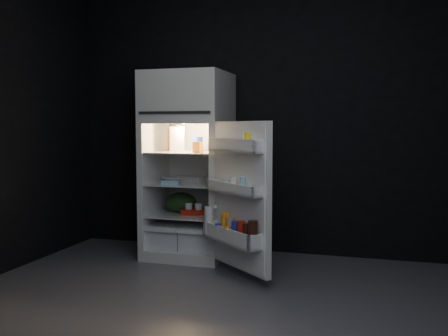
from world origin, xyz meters
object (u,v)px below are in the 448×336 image
(refrigerator, at_px, (189,159))
(egg_carton, at_px, (191,180))
(milk_jug, at_px, (178,139))
(fridge_door, at_px, (238,198))
(yogurt_tray, at_px, (195,212))

(refrigerator, xyz_separation_m, egg_carton, (0.07, -0.13, -0.19))
(refrigerator, bearing_deg, milk_jug, -165.70)
(fridge_door, distance_m, milk_jug, 1.08)
(refrigerator, distance_m, fridge_door, 0.95)
(milk_jug, bearing_deg, egg_carton, -45.09)
(fridge_door, relative_size, milk_jug, 5.08)
(fridge_door, bearing_deg, refrigerator, 136.68)
(refrigerator, distance_m, yogurt_tray, 0.52)
(refrigerator, bearing_deg, fridge_door, -43.32)
(refrigerator, height_order, yogurt_tray, refrigerator)
(egg_carton, bearing_deg, refrigerator, 139.58)
(milk_jug, xyz_separation_m, egg_carton, (0.18, -0.10, -0.38))
(milk_jug, relative_size, yogurt_tray, 0.94)
(fridge_door, height_order, yogurt_tray, fridge_door)
(milk_jug, relative_size, egg_carton, 0.89)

